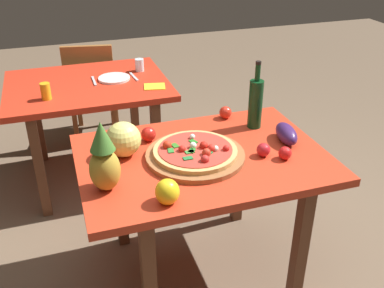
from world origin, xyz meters
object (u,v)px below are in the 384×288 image
(pizza, at_px, (196,151))
(dinner_plate, at_px, (114,78))
(tomato_at_corner, at_px, (285,153))
(napkin_folded, at_px, (155,86))
(background_table, at_px, (89,96))
(tomato_beside_pepper, at_px, (149,134))
(drinking_glass_juice, at_px, (46,91))
(melon, at_px, (123,139))
(drinking_glass_water, at_px, (139,65))
(display_table, at_px, (202,172))
(wine_bottle, at_px, (256,103))
(pineapple_left, at_px, (104,160))
(tomato_near_board, at_px, (263,150))
(eggplant, at_px, (286,134))
(bell_pepper, at_px, (167,192))
(knife_utensil, at_px, (134,77))
(pizza_board, at_px, (195,156))
(tomato_by_bottle, at_px, (225,112))
(dining_chair, at_px, (92,85))
(fork_utensil, at_px, (94,81))

(pizza, relative_size, dinner_plate, 1.84)
(tomato_at_corner, relative_size, napkin_folded, 0.46)
(background_table, xyz_separation_m, tomato_beside_pepper, (0.21, -0.96, 0.14))
(background_table, distance_m, drinking_glass_juice, 0.38)
(melon, bearing_deg, drinking_glass_water, 74.28)
(display_table, bearing_deg, pizza, -159.05)
(wine_bottle, distance_m, pineapple_left, 0.93)
(display_table, bearing_deg, tomato_near_board, -19.55)
(background_table, relative_size, eggplant, 5.45)
(background_table, height_order, bell_pepper, bell_pepper)
(display_table, xyz_separation_m, melon, (-0.36, 0.12, 0.18))
(display_table, height_order, tomato_beside_pepper, tomato_beside_pepper)
(eggplant, height_order, drinking_glass_juice, drinking_glass_juice)
(drinking_glass_juice, distance_m, knife_utensil, 0.64)
(display_table, height_order, wine_bottle, wine_bottle)
(pizza_board, height_order, napkin_folded, pizza_board)
(melon, distance_m, tomato_by_bottle, 0.67)
(tomato_at_corner, bearing_deg, pizza_board, 160.38)
(pineapple_left, distance_m, tomato_at_corner, 0.86)
(tomato_beside_pepper, xyz_separation_m, tomato_by_bottle, (0.48, 0.13, -0.00))
(dining_chair, relative_size, eggplant, 4.25)
(tomato_at_corner, xyz_separation_m, dinner_plate, (-0.60, 1.35, -0.02))
(tomato_near_board, distance_m, dinner_plate, 1.39)
(display_table, bearing_deg, tomato_beside_pepper, 133.17)
(dinner_plate, bearing_deg, eggplant, -60.10)
(drinking_glass_water, height_order, fork_utensil, drinking_glass_water)
(pizza, bearing_deg, napkin_folded, 87.34)
(pizza, distance_m, tomato_by_bottle, 0.49)
(dining_chair, xyz_separation_m, wine_bottle, (0.71, -1.64, 0.41))
(bell_pepper, xyz_separation_m, drinking_glass_water, (0.24, 1.64, -0.01))
(background_table, bearing_deg, tomato_at_corner, -59.80)
(background_table, height_order, pizza_board, pizza_board)
(drinking_glass_juice, height_order, napkin_folded, drinking_glass_juice)
(drinking_glass_water, bearing_deg, tomato_beside_pepper, -99.87)
(pizza, xyz_separation_m, pineapple_left, (-0.45, -0.13, 0.10))
(pizza, bearing_deg, bell_pepper, -126.29)
(background_table, bearing_deg, tomato_beside_pepper, -77.79)
(background_table, height_order, knife_utensil, knife_utensil)
(pizza, xyz_separation_m, melon, (-0.32, 0.14, 0.05))
(dining_chair, xyz_separation_m, tomato_at_corner, (0.70, -2.01, 0.30))
(dinner_plate, bearing_deg, pizza_board, -81.03)
(dining_chair, bearing_deg, bell_pepper, 102.86)
(tomato_by_bottle, relative_size, tomato_at_corner, 1.10)
(dining_chair, relative_size, tomato_at_corner, 13.27)
(wine_bottle, xyz_separation_m, tomato_beside_pepper, (-0.59, 0.02, -0.10))
(drinking_glass_juice, bearing_deg, drinking_glass_water, 27.19)
(display_table, bearing_deg, bell_pepper, -129.59)
(bell_pepper, distance_m, drinking_glass_juice, 1.36)
(eggplant, bearing_deg, tomato_beside_pepper, 161.29)
(drinking_glass_water, distance_m, fork_utensil, 0.37)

